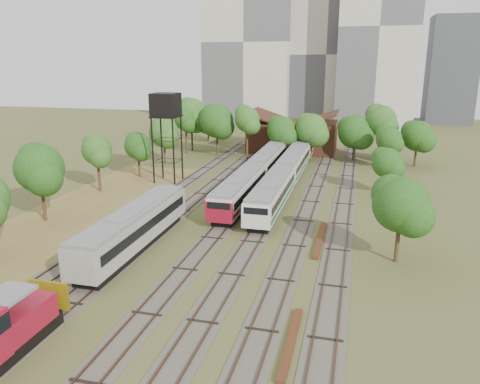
# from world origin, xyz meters

# --- Properties ---
(ground) EXTENTS (240.00, 240.00, 0.00)m
(ground) POSITION_xyz_m (0.00, 0.00, 0.00)
(ground) COLOR #475123
(ground) RESTS_ON ground
(dry_grass_patch) EXTENTS (14.00, 60.00, 0.04)m
(dry_grass_patch) POSITION_xyz_m (-18.00, 8.00, 0.02)
(dry_grass_patch) COLOR brown
(dry_grass_patch) RESTS_ON ground
(tracks) EXTENTS (24.60, 80.00, 0.19)m
(tracks) POSITION_xyz_m (-0.67, 25.00, 0.04)
(tracks) COLOR #4C473D
(tracks) RESTS_ON ground
(railcar_red_set) EXTENTS (2.88, 34.57, 3.55)m
(railcar_red_set) POSITION_xyz_m (-2.00, 30.02, 1.88)
(railcar_red_set) COLOR black
(railcar_red_set) RESTS_ON ground
(railcar_green_set) EXTENTS (2.91, 52.08, 3.60)m
(railcar_green_set) POSITION_xyz_m (2.00, 37.94, 1.90)
(railcar_green_set) COLOR black
(railcar_green_set) RESTS_ON ground
(railcar_rear) EXTENTS (3.22, 16.08, 3.99)m
(railcar_rear) POSITION_xyz_m (-2.00, 57.27, 2.11)
(railcar_rear) COLOR black
(railcar_rear) RESTS_ON ground
(old_grey_coach) EXTENTS (3.03, 18.00, 3.75)m
(old_grey_coach) POSITION_xyz_m (-8.00, 6.26, 2.05)
(old_grey_coach) COLOR black
(old_grey_coach) RESTS_ON ground
(water_tower) EXTENTS (3.58, 3.58, 12.37)m
(water_tower) POSITION_xyz_m (-14.73, 30.14, 10.43)
(water_tower) COLOR black
(water_tower) RESTS_ON ground
(rail_pile_near) EXTENTS (0.52, 7.79, 0.26)m
(rail_pile_near) POSITION_xyz_m (8.00, -5.06, 0.13)
(rail_pile_near) COLOR #562D18
(rail_pile_near) RESTS_ON ground
(rail_pile_far) EXTENTS (0.57, 9.17, 0.30)m
(rail_pile_far) POSITION_xyz_m (8.20, 12.42, 0.15)
(rail_pile_far) COLOR #562D18
(rail_pile_far) RESTS_ON ground
(maintenance_shed) EXTENTS (16.45, 11.55, 7.58)m
(maintenance_shed) POSITION_xyz_m (-1.00, 57.98, 2.91)
(maintenance_shed) COLOR #391C14
(maintenance_shed) RESTS_ON ground
(tree_band_left) EXTENTS (6.53, 76.30, 8.55)m
(tree_band_left) POSITION_xyz_m (-20.12, 24.79, 5.28)
(tree_band_left) COLOR #382616
(tree_band_left) RESTS_ON ground
(tree_band_far) EXTENTS (45.21, 10.14, 9.92)m
(tree_band_far) POSITION_xyz_m (-1.31, 50.37, 5.94)
(tree_band_far) COLOR #382616
(tree_band_far) RESTS_ON ground
(tree_band_right) EXTENTS (5.14, 41.08, 7.49)m
(tree_band_right) POSITION_xyz_m (15.13, 25.02, 4.76)
(tree_band_right) COLOR #382616
(tree_band_right) RESTS_ON ground
(tower_left) EXTENTS (22.00, 16.00, 42.00)m
(tower_left) POSITION_xyz_m (-18.00, 95.00, 21.00)
(tower_left) COLOR beige
(tower_left) RESTS_ON ground
(tower_centre) EXTENTS (20.00, 18.00, 36.00)m
(tower_centre) POSITION_xyz_m (2.00, 100.00, 18.00)
(tower_centre) COLOR #AFAB9F
(tower_centre) RESTS_ON ground
(tower_right) EXTENTS (18.00, 16.00, 48.00)m
(tower_right) POSITION_xyz_m (14.00, 92.00, 24.00)
(tower_right) COLOR beige
(tower_right) RESTS_ON ground
(tower_far_right) EXTENTS (12.00, 12.00, 28.00)m
(tower_far_right) POSITION_xyz_m (34.00, 110.00, 14.00)
(tower_far_right) COLOR #42464A
(tower_far_right) RESTS_ON ground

